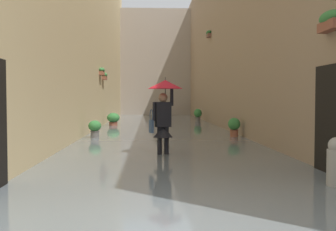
# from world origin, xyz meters

# --- Properties ---
(ground_plane) EXTENTS (74.19, 74.19, 0.00)m
(ground_plane) POSITION_xyz_m (0.00, -14.84, 0.00)
(ground_plane) COLOR #605B56
(flood_water) EXTENTS (6.63, 35.68, 0.15)m
(flood_water) POSITION_xyz_m (0.00, -14.84, 0.07)
(flood_water) COLOR slate
(flood_water) RESTS_ON ground_plane
(building_facade_left) EXTENTS (2.04, 33.68, 9.46)m
(building_facade_left) POSITION_xyz_m (-3.82, -14.83, 4.73)
(building_facade_left) COLOR gray
(building_facade_left) RESTS_ON ground_plane
(building_facade_right) EXTENTS (2.04, 33.68, 11.22)m
(building_facade_right) POSITION_xyz_m (3.82, -14.83, 5.61)
(building_facade_right) COLOR tan
(building_facade_right) RESTS_ON ground_plane
(building_facade_far) EXTENTS (9.43, 1.80, 8.99)m
(building_facade_far) POSITION_xyz_m (0.00, -30.58, 4.49)
(building_facade_far) COLOR #A89989
(building_facade_far) RESTS_ON ground_plane
(person_wading) EXTENTS (0.89, 0.89, 2.10)m
(person_wading) POSITION_xyz_m (0.13, -5.58, 1.40)
(person_wading) COLOR #2D2319
(person_wading) RESTS_ON ground_plane
(potted_plant_mid_right) EXTENTS (0.66, 0.66, 0.80)m
(potted_plant_mid_right) POSITION_xyz_m (2.38, -16.69, 0.46)
(potted_plant_mid_right) COLOR brown
(potted_plant_mid_right) RESTS_ON ground_plane
(potted_plant_far_left) EXTENTS (0.47, 0.47, 0.92)m
(potted_plant_far_left) POSITION_xyz_m (-2.39, -19.84, 0.54)
(potted_plant_far_left) COLOR #66605B
(potted_plant_far_left) RESTS_ON ground_plane
(potted_plant_near_right) EXTENTS (0.46, 0.46, 0.77)m
(potted_plant_near_right) POSITION_xyz_m (2.46, -10.07, 0.46)
(potted_plant_near_right) COLOR #66605B
(potted_plant_near_right) RESTS_ON ground_plane
(potted_plant_near_left) EXTENTS (0.45, 0.45, 0.85)m
(potted_plant_near_left) POSITION_xyz_m (-2.58, -10.11, 0.50)
(potted_plant_near_left) COLOR #9E563D
(potted_plant_near_left) RESTS_ON ground_plane
(mooring_bollard) EXTENTS (0.29, 0.29, 0.94)m
(mooring_bollard) POSITION_xyz_m (-2.52, -1.67, 0.47)
(mooring_bollard) COLOR gray
(mooring_bollard) RESTS_ON ground_plane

